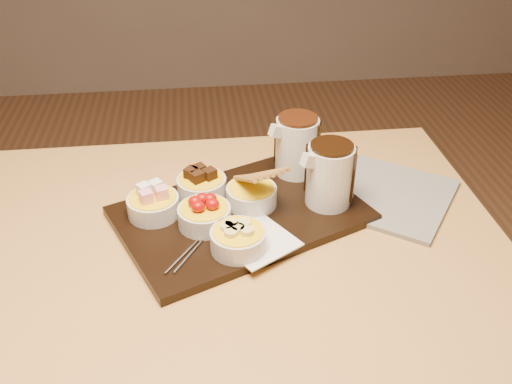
{
  "coord_description": "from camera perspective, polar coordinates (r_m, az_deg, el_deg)",
  "views": [
    {
      "loc": [
        0.03,
        -0.84,
        1.41
      ],
      "look_at": [
        0.14,
        0.06,
        0.81
      ],
      "focal_mm": 40.0,
      "sensor_mm": 36.0,
      "label": 1
    }
  ],
  "objects": [
    {
      "name": "fondue_skewers",
      "position": [
        1.06,
        -5.03,
        -3.97
      ],
      "size": [
        0.23,
        0.17,
        0.01
      ],
      "primitive_type": null,
      "rotation": [
        0.0,
        0.0,
        -0.6
      ],
      "color": "silver",
      "rests_on": "serving_board"
    },
    {
      "name": "pitcher_milk_chocolate",
      "position": [
        1.21,
        4.1,
        4.59
      ],
      "size": [
        0.12,
        0.12,
        0.12
      ],
      "primitive_type": "cylinder",
      "rotation": [
        0.0,
        0.0,
        0.41
      ],
      "color": "silver",
      "rests_on": "serving_board"
    },
    {
      "name": "bowl_marshmallows",
      "position": [
        1.11,
        -10.22,
        -1.39
      ],
      "size": [
        0.1,
        0.1,
        0.04
      ],
      "primitive_type": "cylinder",
      "color": "silver",
      "rests_on": "serving_board"
    },
    {
      "name": "bowl_bananas",
      "position": [
        1.01,
        -1.79,
        -4.86
      ],
      "size": [
        0.1,
        0.1,
        0.04
      ],
      "primitive_type": "cylinder",
      "color": "silver",
      "rests_on": "serving_board"
    },
    {
      "name": "dining_table",
      "position": [
        1.14,
        -6.54,
        -8.93
      ],
      "size": [
        1.2,
        0.8,
        0.75
      ],
      "color": "tan",
      "rests_on": "ground"
    },
    {
      "name": "napkin",
      "position": [
        1.04,
        0.18,
        -4.93
      ],
      "size": [
        0.17,
        0.17,
        0.0
      ],
      "primitive_type": "cube",
      "rotation": [
        0.0,
        0.0,
        0.55
      ],
      "color": "white",
      "rests_on": "serving_board"
    },
    {
      "name": "pitcher_dark_chocolate",
      "position": [
        1.11,
        7.38,
        1.64
      ],
      "size": [
        0.12,
        0.12,
        0.12
      ],
      "primitive_type": "cylinder",
      "rotation": [
        0.0,
        0.0,
        0.41
      ],
      "color": "silver",
      "rests_on": "serving_board"
    },
    {
      "name": "serving_board",
      "position": [
        1.12,
        -1.53,
        -2.28
      ],
      "size": [
        0.54,
        0.46,
        0.02
      ],
      "primitive_type": "cube",
      "rotation": [
        0.0,
        0.0,
        0.41
      ],
      "color": "black",
      "rests_on": "dining_table"
    },
    {
      "name": "bowl_cake",
      "position": [
        1.16,
        -5.44,
        0.53
      ],
      "size": [
        0.1,
        0.1,
        0.04
      ],
      "primitive_type": "cylinder",
      "color": "silver",
      "rests_on": "serving_board"
    },
    {
      "name": "bowl_biscotti",
      "position": [
        1.12,
        -0.45,
        -0.41
      ],
      "size": [
        0.1,
        0.1,
        0.04
      ],
      "primitive_type": "cylinder",
      "color": "silver",
      "rests_on": "serving_board"
    },
    {
      "name": "newspaper",
      "position": [
        1.22,
        11.57,
        0.09
      ],
      "size": [
        0.39,
        0.38,
        0.01
      ],
      "primitive_type": "cube",
      "rotation": [
        0.0,
        0.0,
        -0.63
      ],
      "color": "beige",
      "rests_on": "dining_table"
    },
    {
      "name": "bowl_strawberries",
      "position": [
        1.07,
        -5.17,
        -2.45
      ],
      "size": [
        0.1,
        0.1,
        0.04
      ],
      "primitive_type": "cylinder",
      "color": "silver",
      "rests_on": "serving_board"
    }
  ]
}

